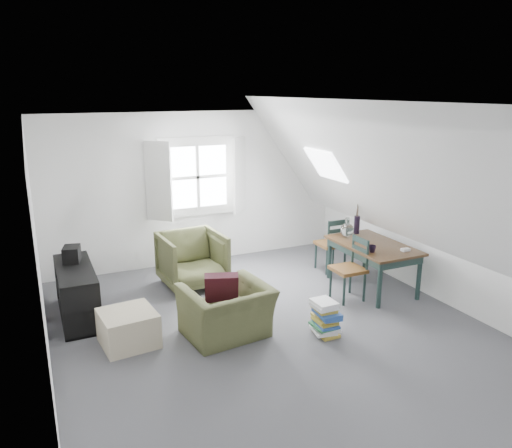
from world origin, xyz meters
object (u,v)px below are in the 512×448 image
ottoman (128,328)px  magazine_stack (325,318)px  armchair_far (193,285)px  media_shelf (77,296)px  armchair_near (227,336)px  dining_chair_far (332,243)px  dining_chair_near (350,268)px  dining_table (373,250)px

ottoman → magazine_stack: 2.29m
armchair_far → media_shelf: bearing=-168.9°
armchair_near → magazine_stack: (1.08, -0.46, 0.21)m
ottoman → dining_chair_far: (3.43, 1.07, 0.26)m
ottoman → dining_chair_near: 3.06m
ottoman → dining_table: size_ratio=0.44×
dining_chair_far → dining_chair_near: size_ratio=1.01×
armchair_far → media_shelf: size_ratio=0.68×
armchair_far → magazine_stack: size_ratio=2.10×
armchair_near → ottoman: size_ratio=1.62×
armchair_far → magazine_stack: magazine_stack is taller
armchair_far → dining_chair_near: dining_chair_near is taller
dining_chair_far → dining_chair_near: bearing=85.1°
media_shelf → magazine_stack: media_shelf is taller
ottoman → dining_table: 3.59m
dining_chair_far → media_shelf: size_ratio=0.67×
armchair_near → dining_table: dining_table is taller
armchair_far → dining_chair_near: bearing=-40.5°
ottoman → dining_table: (3.56, 0.21, 0.39)m
dining_table → magazine_stack: bearing=-149.8°
ottoman → magazine_stack: size_ratio=1.40×
media_shelf → magazine_stack: bearing=-37.1°
media_shelf → magazine_stack: size_ratio=3.07×
dining_chair_near → media_shelf: 3.62m
media_shelf → dining_chair_far: bearing=-2.4°
armchair_near → ottoman: (-1.09, 0.29, 0.20)m
ottoman → dining_chair_near: dining_chair_near is taller
dining_chair_far → media_shelf: bearing=17.0°
dining_table → dining_chair_near: bearing=-164.3°
dining_table → dining_chair_near: size_ratio=1.56×
magazine_stack → dining_table: bearing=34.4°
media_shelf → magazine_stack: 3.12m
armchair_near → armchair_far: (0.12, 1.68, 0.00)m
armchair_near → dining_chair_near: size_ratio=1.10×
ottoman → dining_chair_far: dining_chair_far is taller
ottoman → media_shelf: (-0.45, 0.95, 0.10)m
ottoman → media_shelf: 1.05m
dining_chair_far → magazine_stack: (-1.26, -1.82, -0.25)m
armchair_near → dining_chair_far: 2.74m
armchair_far → media_shelf: (-1.66, -0.44, 0.30)m
magazine_stack → armchair_far: bearing=114.2°
dining_chair_near → media_shelf: bearing=-111.5°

